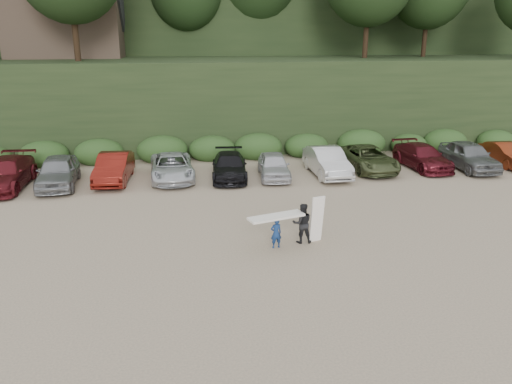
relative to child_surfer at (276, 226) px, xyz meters
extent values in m
plane|color=tan|center=(0.60, -0.08, -0.87)|extent=(120.00, 120.00, 0.00)
cube|color=black|center=(0.60, 21.92, 2.13)|extent=(80.00, 14.00, 6.00)
cube|color=black|center=(0.60, 39.92, 7.13)|extent=(90.00, 30.00, 16.00)
cube|color=#2B491E|center=(0.05, 14.42, -0.27)|extent=(46.20, 2.00, 1.20)
cube|color=brown|center=(-11.40, 23.92, 7.13)|extent=(8.00, 6.00, 4.00)
imported|color=maroon|center=(-12.46, 9.66, -0.11)|extent=(2.24, 5.32, 1.53)
imported|color=gray|center=(-9.84, 9.58, -0.07)|extent=(2.20, 4.83, 1.61)
imported|color=maroon|center=(-7.04, 10.09, -0.11)|extent=(1.87, 4.70, 1.52)
imported|color=silver|center=(-3.93, 10.05, -0.19)|extent=(2.53, 5.06, 1.38)
imported|color=black|center=(-0.76, 9.81, -0.20)|extent=(2.27, 4.79, 1.35)
imported|color=silver|center=(1.69, 9.53, -0.18)|extent=(1.96, 4.18, 1.38)
imported|color=silver|center=(4.77, 9.57, -0.09)|extent=(1.78, 4.80, 1.57)
imported|color=#4B5632|center=(7.49, 10.30, -0.17)|extent=(2.60, 5.17, 1.40)
imported|color=#5B141E|center=(10.86, 10.23, -0.17)|extent=(2.29, 4.95, 1.40)
imported|color=slate|center=(13.50, 9.62, -0.06)|extent=(2.00, 4.82, 1.63)
imported|color=maroon|center=(16.28, 10.16, -0.20)|extent=(1.58, 4.15, 1.35)
imported|color=navy|center=(0.00, 0.00, -0.29)|extent=(0.46, 0.34, 1.17)
cube|color=white|center=(0.00, 0.00, 0.37)|extent=(2.22, 1.19, 0.09)
imported|color=black|center=(1.08, 0.35, -0.09)|extent=(0.80, 0.64, 1.58)
cube|color=white|center=(1.64, 0.32, 0.06)|extent=(0.58, 0.41, 1.86)
camera|label=1|loc=(-3.34, -16.97, 6.79)|focal=35.00mm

